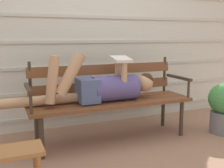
% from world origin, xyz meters
% --- Properties ---
extents(ground_plane, '(12.00, 12.00, 0.00)m').
position_xyz_m(ground_plane, '(0.00, 0.00, 0.00)').
color(ground_plane, '#936B56').
extents(house_siding, '(4.43, 0.08, 2.39)m').
position_xyz_m(house_siding, '(0.00, 0.85, 1.19)').
color(house_siding, beige).
rests_on(house_siding, ground).
extents(park_bench, '(1.75, 0.49, 0.86)m').
position_xyz_m(park_bench, '(0.00, 0.27, 0.48)').
color(park_bench, brown).
rests_on(park_bench, ground).
extents(reclining_person, '(1.67, 0.27, 0.53)m').
position_xyz_m(reclining_person, '(-0.11, 0.20, 0.60)').
color(reclining_person, '#514784').
extents(footstool, '(0.46, 0.25, 0.36)m').
position_xyz_m(footstool, '(-1.06, -0.53, 0.28)').
color(footstool, '#9E6638').
rests_on(footstool, ground).
extents(potted_plant, '(0.35, 0.35, 0.58)m').
position_xyz_m(potted_plant, '(1.26, -0.10, 0.32)').
color(potted_plant, slate).
rests_on(potted_plant, ground).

